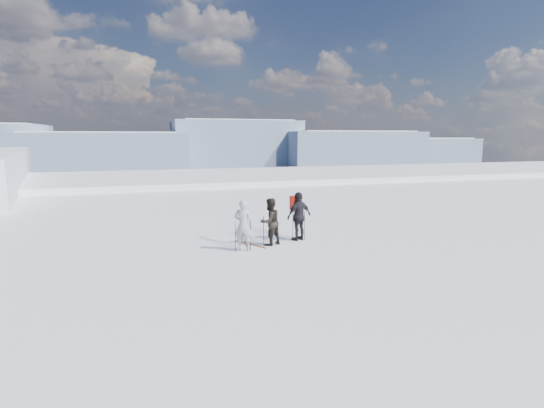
% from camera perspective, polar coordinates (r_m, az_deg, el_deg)
% --- Properties ---
extents(lake_basin, '(820.00, 820.00, 71.62)m').
position_cam_1_polar(lake_basin, '(43.73, -8.41, -5.24)').
color(lake_basin, white).
rests_on(lake_basin, ground).
extents(far_mountain_range, '(770.00, 110.00, 53.00)m').
position_cam_1_polar(far_mountain_range, '(468.22, -13.05, 7.40)').
color(far_mountain_range, slate).
rests_on(far_mountain_range, ground).
extents(skier_grey, '(0.84, 0.74, 1.93)m').
position_cam_1_polar(skier_grey, '(15.77, -3.87, -2.84)').
color(skier_grey, '#9EA4AC').
rests_on(skier_grey, ground).
extents(skier_dark, '(1.11, 1.01, 1.85)m').
position_cam_1_polar(skier_dark, '(16.53, -0.30, -2.41)').
color(skier_dark, black).
rests_on(skier_dark, ground).
extents(skier_pack, '(1.26, 0.83, 2.00)m').
position_cam_1_polar(skier_pack, '(17.30, 3.66, -1.66)').
color(skier_pack, black).
rests_on(skier_pack, ground).
extents(backpack, '(0.48, 0.36, 0.57)m').
position_cam_1_polar(backpack, '(17.30, 3.17, 2.64)').
color(backpack, red).
rests_on(backpack, skier_pack).
extents(ski_poles, '(3.12, 0.96, 1.25)m').
position_cam_1_polar(ski_poles, '(16.49, -0.03, -3.59)').
color(ski_poles, black).
rests_on(ski_poles, ground).
extents(skis_loose, '(0.87, 1.69, 0.03)m').
position_cam_1_polar(skis_loose, '(16.80, -3.12, -5.42)').
color(skis_loose, black).
rests_on(skis_loose, ground).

